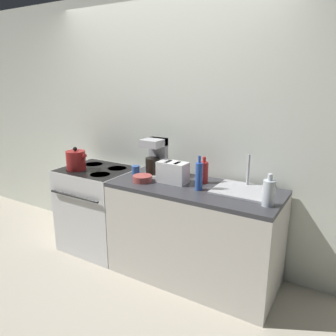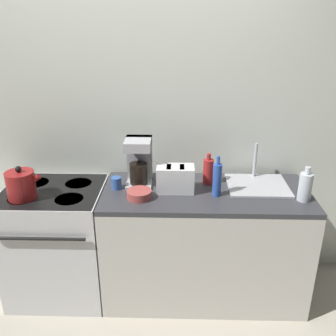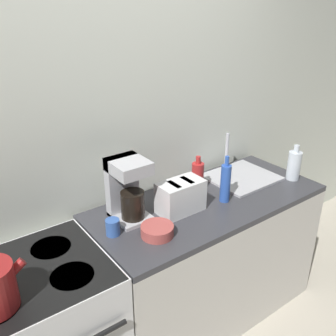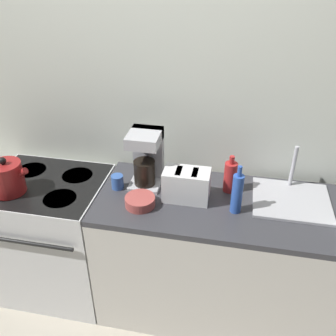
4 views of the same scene
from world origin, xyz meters
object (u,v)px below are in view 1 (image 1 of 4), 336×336
at_px(kettle, 76,160).
at_px(coffee_maker, 155,156).
at_px(toaster, 173,172).
at_px(bottle_red, 204,172).
at_px(bottle_clear, 269,193).
at_px(bowl, 142,178).
at_px(stove, 99,208).
at_px(cup_blue, 136,170).
at_px(bottle_blue, 199,176).

relative_size(kettle, coffee_maker, 0.69).
bearing_deg(toaster, bottle_red, 28.72).
height_order(bottle_clear, bowl, bottle_clear).
relative_size(kettle, toaster, 0.91).
height_order(stove, bottle_red, bottle_red).
bearing_deg(cup_blue, toaster, -3.26).
relative_size(stove, cup_blue, 10.07).
bearing_deg(bottle_clear, bowl, 179.91).
distance_m(stove, bowl, 0.80).
relative_size(bottle_blue, bottle_red, 1.24).
distance_m(toaster, bowl, 0.28).
bearing_deg(bottle_red, bowl, -152.72).
xyz_separation_m(toaster, bottle_blue, (0.29, -0.07, 0.03)).
bearing_deg(bottle_blue, coffee_maker, 160.71).
relative_size(stove, bottle_blue, 3.02).
bearing_deg(coffee_maker, bottle_clear, -12.39).
xyz_separation_m(bottle_clear, bowl, (-1.12, 0.00, -0.07)).
relative_size(kettle, cup_blue, 2.77).
bearing_deg(bowl, bottle_red, 27.28).
bearing_deg(kettle, toaster, 7.65).
relative_size(bottle_clear, cup_blue, 2.78).
relative_size(coffee_maker, cup_blue, 4.01).
bearing_deg(coffee_maker, bottle_red, 0.25).
distance_m(kettle, bowl, 0.81).
distance_m(coffee_maker, bottle_blue, 0.59).
bearing_deg(bowl, bottle_blue, 5.82).
xyz_separation_m(stove, cup_blue, (0.47, 0.04, 0.47)).
bearing_deg(stove, bowl, -8.88).
bearing_deg(toaster, bottle_blue, -12.68).
height_order(stove, kettle, kettle).
bearing_deg(bottle_red, stove, -172.41).
bearing_deg(coffee_maker, kettle, -160.83).
relative_size(stove, bowl, 5.11).
height_order(bottle_blue, cup_blue, bottle_blue).
xyz_separation_m(stove, coffee_maker, (0.62, 0.15, 0.61)).
relative_size(stove, kettle, 3.63).
bearing_deg(bowl, stove, 171.12).
bearing_deg(kettle, bottle_clear, 0.59).
bearing_deg(kettle, cup_blue, 14.86).
relative_size(coffee_maker, bottle_blue, 1.20).
relative_size(toaster, cup_blue, 3.03).
distance_m(bottle_clear, cup_blue, 1.31).
bearing_deg(cup_blue, bowl, -38.60).
bearing_deg(bottle_red, bottle_clear, -21.82).
distance_m(toaster, bottle_clear, 0.89).
relative_size(bottle_blue, bottle_clear, 1.20).
height_order(coffee_maker, bowl, coffee_maker).
distance_m(kettle, bottle_red, 1.32).
bearing_deg(cup_blue, bottle_blue, -7.11).
distance_m(coffee_maker, bottle_red, 0.52).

